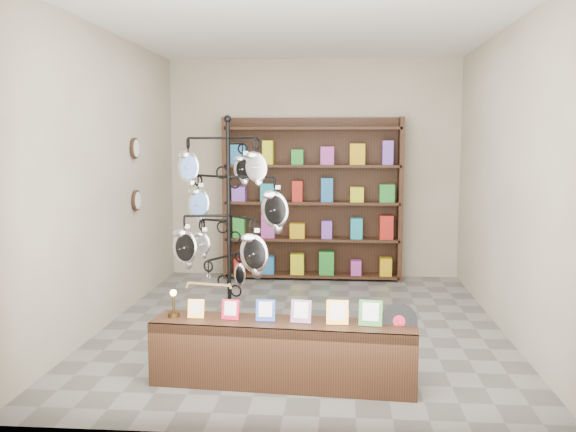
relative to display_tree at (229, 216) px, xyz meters
The scene contains 6 objects.
ground 1.58m from the display_tree, 52.39° to the left, with size 5.00×5.00×0.00m, color slate.
room_envelope 1.19m from the display_tree, 52.39° to the left, with size 5.00×5.00×5.00m.
display_tree is the anchor object (origin of this frame).
front_shelf 1.39m from the display_tree, 55.51° to the right, with size 2.06×0.57×0.72m.
back_shelving 3.16m from the display_tree, 78.79° to the left, with size 2.42×0.36×2.20m.
wall_clocks 2.11m from the display_tree, 130.41° to the left, with size 0.03×0.24×0.84m.
Camera 1 is at (0.38, -6.40, 1.89)m, focal length 40.00 mm.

